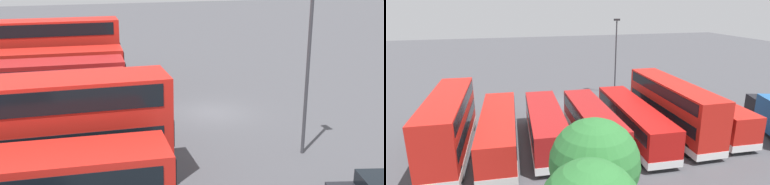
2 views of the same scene
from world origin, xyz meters
TOP-DOWN VIEW (x-y plane):
  - ground_plane at (0.00, 0.00)m, footprint 140.00×140.00m
  - bus_single_deck_near_end at (-10.90, 10.61)m, footprint 3.02×10.84m
  - bus_double_decker_second at (-7.41, 10.44)m, footprint 2.69×12.02m
  - bus_single_deck_third at (-3.70, 10.76)m, footprint 3.00×12.08m
  - bus_single_deck_fourth at (-0.18, 10.56)m, footprint 2.70×10.91m
  - bus_single_deck_fifth at (3.61, 10.18)m, footprint 3.03×10.91m
  - bus_single_deck_sixth at (7.26, 10.28)m, footprint 3.08×11.91m
  - bus_double_decker_seventh at (10.80, 9.97)m, footprint 2.92×11.67m
  - car_hatchback_silver at (-12.93, -2.60)m, footprint 2.74×4.59m
  - lamp_post_tall at (-6.98, -2.22)m, footprint 0.70×0.30m
  - tree_leftmost at (2.92, 21.15)m, footprint 4.23×4.23m

SIDE VIEW (x-z plane):
  - ground_plane at x=0.00m, z-range 0.00..0.00m
  - car_hatchback_silver at x=-12.93m, z-range -0.01..1.42m
  - bus_single_deck_near_end at x=-10.90m, z-range 0.15..3.10m
  - bus_single_deck_fifth at x=3.61m, z-range 0.15..3.10m
  - bus_single_deck_fourth at x=-0.18m, z-range 0.15..3.10m
  - bus_single_deck_sixth at x=7.26m, z-range 0.15..3.10m
  - bus_single_deck_third at x=-3.70m, z-range 0.15..3.10m
  - bus_double_decker_seventh at x=10.80m, z-range 0.17..4.72m
  - bus_double_decker_second at x=-7.41m, z-range 0.18..4.73m
  - tree_leftmost at x=2.92m, z-range 0.95..7.11m
  - lamp_post_tall at x=-6.98m, z-range 0.70..9.91m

